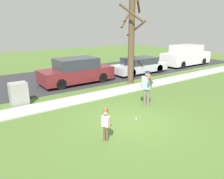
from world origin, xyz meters
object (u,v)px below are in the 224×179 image
(street_tree_near, at_px, (131,39))
(parked_van_white, at_px, (186,56))
(person_adult, at_px, (147,85))
(parked_suv_maroon, at_px, (76,71))
(parked_sedan_silver, at_px, (139,65))
(baseball, at_px, (136,119))
(person_child, at_px, (106,120))
(utility_cabinet, at_px, (19,94))

(street_tree_near, relative_size, parked_van_white, 1.07)
(person_adult, xyz_separation_m, street_tree_near, (2.26, 3.80, 1.79))
(parked_suv_maroon, bearing_deg, parked_sedan_silver, -0.95)
(baseball, distance_m, street_tree_near, 6.56)
(person_adult, height_order, parked_suv_maroon, person_adult)
(person_child, relative_size, parked_suv_maroon, 0.23)
(person_child, bearing_deg, street_tree_near, 18.52)
(utility_cabinet, relative_size, street_tree_near, 0.20)
(parked_sedan_silver, xyz_separation_m, parked_van_white, (5.95, 0.10, 0.28))
(street_tree_near, bearing_deg, parked_suv_maroon, 146.09)
(person_adult, bearing_deg, street_tree_near, -145.76)
(baseball, xyz_separation_m, street_tree_near, (3.65, 4.68, 2.80))
(baseball, xyz_separation_m, parked_sedan_silver, (6.11, 6.55, 0.58))
(baseball, bearing_deg, parked_van_white, 28.89)
(utility_cabinet, height_order, parked_suv_maroon, parked_suv_maroon)
(person_child, relative_size, utility_cabinet, 0.99)
(utility_cabinet, distance_m, parked_sedan_silver, 9.67)
(street_tree_near, distance_m, parked_suv_maroon, 4.07)
(person_child, xyz_separation_m, utility_cabinet, (-1.47, 5.19, -0.15))
(person_adult, height_order, street_tree_near, street_tree_near)
(person_child, relative_size, street_tree_near, 0.20)
(person_child, distance_m, street_tree_near, 7.95)
(person_child, height_order, street_tree_near, street_tree_near)
(person_adult, bearing_deg, parked_suv_maroon, -108.48)
(utility_cabinet, xyz_separation_m, street_tree_near, (7.01, 0.09, 2.29))
(person_adult, xyz_separation_m, person_child, (-3.29, -1.48, -0.35))
(street_tree_near, bearing_deg, utility_cabinet, -179.28)
(utility_cabinet, distance_m, parked_suv_maroon, 4.58)
(utility_cabinet, bearing_deg, person_child, -74.20)
(street_tree_near, height_order, parked_sedan_silver, street_tree_near)
(person_child, height_order, parked_van_white, parked_van_white)
(parked_suv_maroon, bearing_deg, baseball, -96.28)
(person_child, bearing_deg, baseball, -7.44)
(utility_cabinet, bearing_deg, street_tree_near, 0.72)
(street_tree_near, height_order, parked_suv_maroon, street_tree_near)
(parked_van_white, bearing_deg, baseball, -151.11)
(street_tree_near, xyz_separation_m, parked_sedan_silver, (2.45, 1.88, -2.21))
(baseball, bearing_deg, utility_cabinet, 126.22)
(person_child, bearing_deg, parked_van_white, 2.40)
(street_tree_near, height_order, parked_van_white, street_tree_near)
(person_child, distance_m, baseball, 2.09)
(utility_cabinet, xyz_separation_m, parked_suv_maroon, (4.09, 2.05, 0.25))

